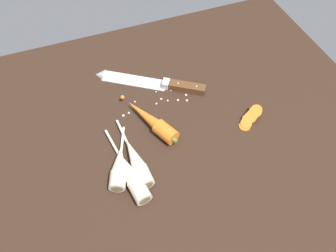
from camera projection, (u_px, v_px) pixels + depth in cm
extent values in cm
cube|color=#332116|center=(166.00, 128.00, 90.81)|extent=(120.00, 90.00, 4.00)
cube|color=silver|center=(134.00, 80.00, 98.66)|extent=(19.11, 14.70, 0.50)
cone|color=silver|center=(100.00, 75.00, 100.14)|extent=(4.69, 4.96, 3.96)
cube|color=silver|center=(166.00, 84.00, 96.65)|extent=(3.29, 3.56, 2.20)
cube|color=brown|center=(187.00, 87.00, 95.79)|extent=(10.72, 8.40, 2.20)
sphere|color=silver|center=(178.00, 83.00, 95.27)|extent=(0.50, 0.50, 0.50)
sphere|color=silver|center=(196.00, 86.00, 94.53)|extent=(0.50, 0.50, 0.50)
cylinder|color=orange|center=(166.00, 132.00, 84.96)|extent=(6.44, 7.39, 4.20)
cone|color=orange|center=(147.00, 117.00, 88.01)|extent=(9.94, 15.13, 3.99)
sphere|color=orange|center=(122.00, 97.00, 92.16)|extent=(1.20, 1.20, 1.20)
cylinder|color=#5B7F3D|center=(176.00, 140.00, 83.45)|extent=(1.51, 1.42, 1.20)
cylinder|color=beige|center=(118.00, 181.00, 76.72)|extent=(5.27, 5.47, 4.00)
cone|color=beige|center=(120.00, 159.00, 80.27)|extent=(6.26, 8.56, 3.80)
cylinder|color=beige|center=(122.00, 140.00, 84.64)|extent=(3.58, 8.07, 0.70)
cylinder|color=#7A6647|center=(117.00, 189.00, 75.44)|extent=(2.73, 1.26, 2.80)
cylinder|color=beige|center=(143.00, 176.00, 77.37)|extent=(4.37, 5.44, 4.00)
cone|color=beige|center=(133.00, 153.00, 81.19)|extent=(4.47, 9.42, 3.80)
cylinder|color=beige|center=(123.00, 134.00, 85.84)|extent=(1.44, 9.94, 0.70)
cylinder|color=#7A6647|center=(147.00, 185.00, 75.99)|extent=(2.81, 0.51, 2.80)
cylinder|color=beige|center=(140.00, 191.00, 75.15)|extent=(4.81, 6.04, 4.00)
cone|color=beige|center=(126.00, 166.00, 79.04)|extent=(5.29, 10.22, 3.80)
cylinder|color=beige|center=(114.00, 145.00, 83.76)|extent=(2.35, 10.51, 0.70)
cylinder|color=#7A6647|center=(145.00, 201.00, 73.74)|extent=(2.81, 0.74, 2.80)
cylinder|color=orange|center=(245.00, 126.00, 88.32)|extent=(3.23, 3.23, 0.70)
cylinder|color=orange|center=(246.00, 123.00, 88.53)|extent=(3.33, 3.21, 1.93)
cylinder|color=orange|center=(248.00, 120.00, 88.99)|extent=(3.37, 3.22, 2.15)
cylinder|color=orange|center=(250.00, 118.00, 89.11)|extent=(3.63, 3.41, 2.57)
cylinder|color=orange|center=(253.00, 115.00, 89.35)|extent=(3.39, 3.24, 2.13)
cylinder|color=orange|center=(255.00, 112.00, 89.71)|extent=(3.69, 3.55, 2.15)
cylinder|color=orange|center=(256.00, 110.00, 89.70)|extent=(3.45, 3.26, 2.38)
sphere|color=silver|center=(168.00, 100.00, 93.92)|extent=(0.59, 0.59, 0.59)
sphere|color=silver|center=(156.00, 103.00, 93.22)|extent=(0.61, 0.61, 0.61)
sphere|color=silver|center=(170.00, 89.00, 96.43)|extent=(0.59, 0.59, 0.59)
sphere|color=silver|center=(171.00, 89.00, 96.34)|extent=(0.69, 0.69, 0.69)
sphere|color=silver|center=(178.00, 99.00, 94.00)|extent=(0.69, 0.69, 0.69)
sphere|color=silver|center=(129.00, 112.00, 91.19)|extent=(0.64, 0.64, 0.64)
sphere|color=silver|center=(161.00, 98.00, 94.28)|extent=(0.65, 0.65, 0.65)
sphere|color=silver|center=(123.00, 115.00, 90.56)|extent=(0.79, 0.79, 0.79)
sphere|color=silver|center=(186.00, 94.00, 95.18)|extent=(0.72, 0.72, 0.72)
sphere|color=silver|center=(187.00, 100.00, 93.91)|extent=(0.72, 0.72, 0.72)
sphere|color=silver|center=(135.00, 101.00, 93.70)|extent=(0.55, 0.55, 0.55)
sphere|color=silver|center=(183.00, 86.00, 97.01)|extent=(0.72, 0.72, 0.72)
sphere|color=silver|center=(156.00, 91.00, 96.03)|extent=(0.43, 0.43, 0.43)
sphere|color=silver|center=(191.00, 91.00, 95.88)|extent=(0.83, 0.83, 0.83)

